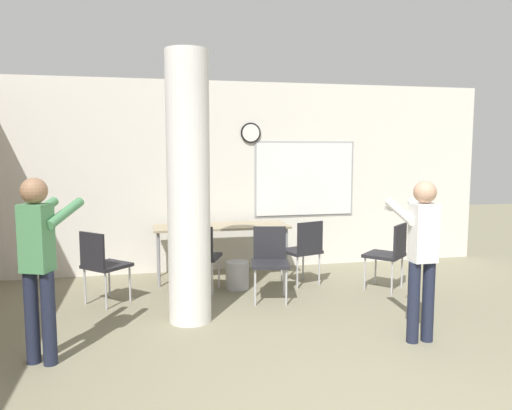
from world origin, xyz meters
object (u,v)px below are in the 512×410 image
at_px(chair_table_front, 270,258).
at_px(chair_table_right, 304,248).
at_px(chair_near_pillar, 102,262).
at_px(person_watching_back, 39,255).
at_px(chair_mid_room, 389,251).
at_px(folding_table, 221,229).
at_px(chair_table_left, 200,253).
at_px(bottle_on_table, 187,218).
at_px(person_playing_side, 421,248).

relative_size(chair_table_front, chair_table_right, 1.00).
relative_size(chair_near_pillar, person_watching_back, 0.55).
relative_size(chair_table_front, chair_mid_room, 1.00).
distance_m(chair_table_front, person_watching_back, 2.71).
bearing_deg(chair_table_right, folding_table, 149.47).
relative_size(chair_table_left, person_watching_back, 0.55).
xyz_separation_m(folding_table, person_watching_back, (-1.90, -2.45, 0.22)).
bearing_deg(chair_mid_room, chair_table_left, 170.39).
xyz_separation_m(bottle_on_table, chair_near_pillar, (-1.06, -0.92, -0.35)).
bearing_deg(chair_table_right, chair_mid_room, -25.18).
bearing_deg(chair_table_left, chair_near_pillar, -168.77).
distance_m(chair_mid_room, person_watching_back, 4.16).
xyz_separation_m(chair_table_left, person_watching_back, (-1.53, -1.78, 0.42)).
relative_size(bottle_on_table, chair_table_right, 0.32).
xyz_separation_m(chair_table_right, person_watching_back, (-2.91, -1.85, 0.42)).
height_order(bottle_on_table, chair_table_left, bottle_on_table).
bearing_deg(chair_near_pillar, chair_table_front, -6.22).
height_order(chair_near_pillar, person_playing_side, person_playing_side).
distance_m(chair_table_front, chair_table_left, 0.91).
height_order(folding_table, chair_near_pillar, chair_near_pillar).
xyz_separation_m(folding_table, chair_near_pillar, (-1.53, -0.90, -0.19)).
height_order(chair_table_front, chair_table_left, same).
bearing_deg(chair_table_right, person_watching_back, -147.58).
xyz_separation_m(chair_table_front, chair_mid_room, (1.59, 0.04, 0.00)).
distance_m(folding_table, bottle_on_table, 0.50).
distance_m(chair_mid_room, chair_near_pillar, 3.55).
xyz_separation_m(chair_table_left, chair_near_pillar, (-1.16, -0.23, 0.00)).
xyz_separation_m(folding_table, chair_table_right, (1.01, -0.60, -0.19)).
xyz_separation_m(chair_mid_room, chair_table_right, (-1.00, 0.47, 0.00)).
relative_size(chair_table_right, person_playing_side, 0.57).
xyz_separation_m(chair_mid_room, person_playing_side, (-0.53, -1.63, 0.39)).
xyz_separation_m(bottle_on_table, person_playing_side, (1.95, -2.72, 0.04)).
distance_m(bottle_on_table, chair_mid_room, 2.74).
distance_m(folding_table, chair_table_left, 0.78).
relative_size(chair_table_front, chair_near_pillar, 1.00).
relative_size(chair_table_left, chair_table_right, 1.00).
bearing_deg(person_playing_side, bottle_on_table, 125.67).
height_order(folding_table, chair_table_right, chair_table_right).
relative_size(bottle_on_table, chair_mid_room, 0.32).
distance_m(chair_table_left, chair_near_pillar, 1.19).
relative_size(bottle_on_table, chair_table_front, 0.32).
bearing_deg(person_playing_side, chair_table_right, 102.42).
height_order(bottle_on_table, person_watching_back, person_watching_back).
bearing_deg(person_watching_back, chair_table_front, 30.00).
xyz_separation_m(chair_table_front, chair_table_left, (-0.79, 0.44, 0.00)).
distance_m(folding_table, chair_near_pillar, 1.79).
xyz_separation_m(chair_near_pillar, person_watching_back, (-0.36, -1.55, 0.42)).
bearing_deg(chair_near_pillar, person_playing_side, -30.87).
bearing_deg(person_watching_back, chair_mid_room, 19.46).
xyz_separation_m(folding_table, bottle_on_table, (-0.47, 0.02, 0.16)).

